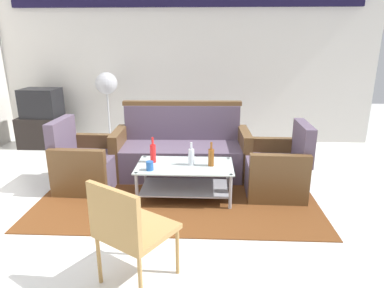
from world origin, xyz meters
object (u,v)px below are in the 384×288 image
Objects in this scene: bottle_brown at (211,157)px; wicker_chair at (128,226)px; cup at (150,166)px; television at (41,103)px; coffee_table at (185,176)px; armchair_left at (86,164)px; armchair_right at (277,170)px; bottle_red at (153,153)px; tv_stand at (45,132)px; pedestal_fan at (107,88)px; couch at (182,152)px; bottle_clear at (191,156)px.

wicker_chair is (-0.61, -1.48, -0.02)m from bottle_brown.
cup is 0.16× the size of television.
coffee_table is 0.39m from bottle_brown.
television is at bearing 145.83° from bottle_brown.
armchair_right is (2.35, -0.08, 0.00)m from armchair_left.
television is (-2.18, 2.10, 0.30)m from cup.
bottle_brown is (-0.80, -0.22, 0.23)m from armchair_right.
bottle_red is 0.26m from cup.
television is (-2.85, 1.93, 0.24)m from bottle_brown.
television reaches higher than cup.
tv_stand is at bearing -139.89° from armchair_left.
tv_stand is 0.63× the size of pedestal_fan.
coffee_table is 11.00× the size of cup.
couch is 6.08× the size of bottle_red.
cup reaches higher than coffee_table.
pedestal_fan is (-1.06, 2.15, 0.55)m from cup.
cup is 2.46m from pedestal_fan.
bottle_clear is at bearing 174.84° from bottle_brown.
bottle_brown reaches higher than cup.
couch is at bearing 117.36° from bottle_brown.
cup is at bearing 138.52° from television.
bottle_brown is 1.04× the size of bottle_clear.
tv_stand is (-3.64, 1.71, -0.03)m from armchair_right.
armchair_right is 4.03m from tv_stand.
couch is at bearing 66.63° from armchair_right.
tv_stand is (-2.46, 1.18, -0.06)m from couch.
armchair_right reaches higher than coffee_table.
couch reaches higher than coffee_table.
coffee_table is at bearing -171.02° from bottle_clear.
wicker_chair is (0.06, -1.32, 0.03)m from cup.
pedestal_fan reaches higher than armchair_right.
armchair_left is 2.36m from armchair_right.
bottle_brown is at bearing -48.94° from pedestal_fan.
bottle_red reaches higher than bottle_clear.
wicker_chair is at bearing 141.52° from armchair_right.
bottle_red is 1.58m from wicker_chair.
bottle_clear is 3.26m from tv_stand.
cup is at bearing -154.69° from coffee_table.
armchair_left is 0.94m from bottle_red.
bottle_clear reaches higher than tv_stand.
armchair_right is at bearing 10.80° from coffee_table.
coffee_table is 0.46m from bottle_red.
coffee_table is at bearing 79.06° from armchair_left.
pedestal_fan reaches higher than wicker_chair.
coffee_table is at bearing 178.36° from bottle_brown.
armchair_right reaches higher than bottle_red.
wicker_chair is at bearing -104.27° from bottle_clear.
bottle_brown is at bearing 115.54° from couch.
bottle_clear is 3.26m from television.
couch reaches higher than armchair_right.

